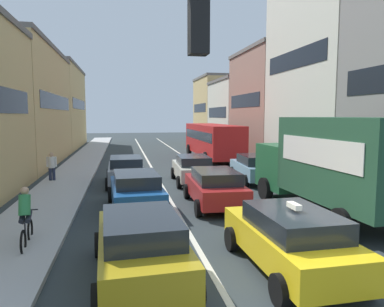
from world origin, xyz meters
TOP-DOWN VIEW (x-y plane):
  - ground_plane at (0.00, 0.00)m, footprint 140.00×140.00m
  - sidewalk_left at (-6.70, 20.00)m, footprint 2.60×64.00m
  - lane_stripe_left at (-1.70, 20.00)m, footprint 0.16×60.00m
  - lane_stripe_right at (1.70, 20.00)m, footprint 0.16×60.00m
  - building_row_left at (-12.00, 22.65)m, footprint 7.20×43.90m
  - building_row_right at (9.90, 20.72)m, footprint 7.20×43.90m
  - traffic_light_pole at (-4.45, -1.58)m, footprint 3.58×0.38m
  - removalist_box_truck at (3.70, 4.66)m, footprint 2.93×7.78m
  - taxi_centre_lane_front at (0.12, 0.64)m, footprint 2.13×4.34m
  - sedan_left_lane_front at (-3.33, 0.91)m, footprint 2.24×4.39m
  - sedan_centre_lane_second at (-0.07, 6.85)m, footprint 2.18×4.36m
  - wagon_left_lane_second at (-3.21, 6.79)m, footprint 2.25×4.39m
  - hatchback_centre_lane_third at (0.04, 11.97)m, footprint 2.19×4.36m
  - sedan_left_lane_third at (-3.53, 12.14)m, footprint 2.11×4.33m
  - sedan_right_lane_behind_truck at (3.48, 11.62)m, footprint 2.29×4.41m
  - bus_mid_queue_primary at (3.58, 21.66)m, footprint 2.81×10.50m
  - cyclist_on_sidewalk at (-6.31, 3.32)m, footprint 0.50×1.73m
  - pedestrian_near_kerb at (-7.48, 13.44)m, footprint 0.54×0.34m

SIDE VIEW (x-z plane):
  - ground_plane at x=0.00m, z-range 0.00..0.00m
  - lane_stripe_left at x=-1.70m, z-range 0.00..0.01m
  - lane_stripe_right at x=1.70m, z-range 0.00..0.01m
  - sidewalk_left at x=-6.70m, z-range 0.00..0.14m
  - sedan_left_lane_front at x=-3.33m, z-range 0.05..1.54m
  - sedan_centre_lane_second at x=-0.07m, z-range 0.05..1.54m
  - wagon_left_lane_second at x=-3.21m, z-range 0.05..1.54m
  - hatchback_centre_lane_third at x=0.04m, z-range 0.05..1.54m
  - sedan_left_lane_third at x=-3.53m, z-range 0.05..1.54m
  - sedan_right_lane_behind_truck at x=3.48m, z-range 0.05..1.54m
  - taxi_centre_lane_front at x=0.12m, z-range -0.03..1.63m
  - cyclist_on_sidewalk at x=-6.31m, z-range -0.01..1.71m
  - pedestrian_near_kerb at x=-7.48m, z-range 0.12..1.78m
  - bus_mid_queue_primary at x=3.58m, z-range 0.31..3.21m
  - removalist_box_truck at x=3.70m, z-range 0.18..3.76m
  - traffic_light_pole at x=-4.45m, z-range 1.07..6.57m
  - building_row_left at x=-12.00m, z-range -0.26..8.99m
  - building_row_right at x=9.90m, z-range -1.50..11.42m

